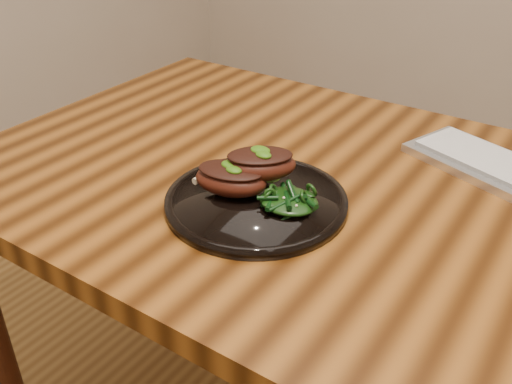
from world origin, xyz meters
TOP-DOWN VIEW (x-y plane):
  - desk at (0.00, 0.00)m, footprint 1.60×0.80m
  - plate at (-0.22, -0.12)m, footprint 0.28×0.28m
  - lamb_chop_front at (-0.26, -0.13)m, footprint 0.13×0.10m
  - lamb_chop_back at (-0.24, -0.10)m, footprint 0.13×0.13m
  - herb_smear at (-0.26, -0.06)m, footprint 0.08×0.05m
  - greens_heap at (-0.17, -0.12)m, footprint 0.09×0.09m

SIDE VIEW (x-z plane):
  - desk at x=0.00m, z-range 0.29..1.04m
  - plate at x=-0.22m, z-range 0.75..0.77m
  - herb_smear at x=-0.26m, z-range 0.77..0.77m
  - greens_heap at x=-0.17m, z-range 0.76..0.80m
  - lamb_chop_front at x=-0.26m, z-range 0.77..0.82m
  - lamb_chop_back at x=-0.24m, z-range 0.78..0.84m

